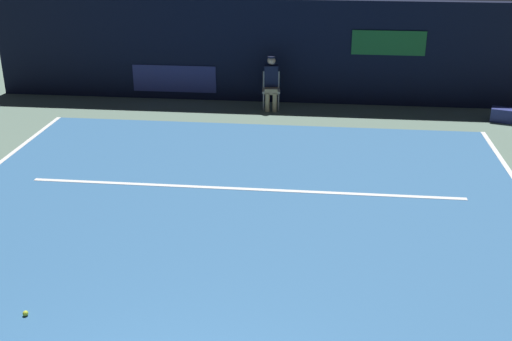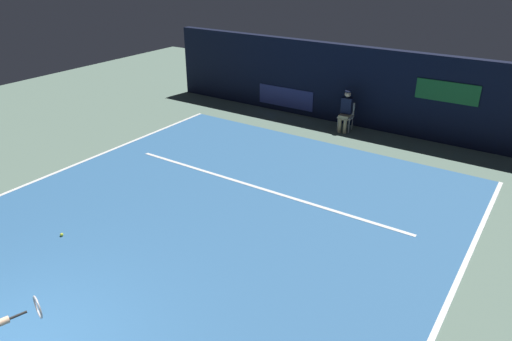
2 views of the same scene
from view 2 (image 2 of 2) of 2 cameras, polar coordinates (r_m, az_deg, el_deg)
ground_plane at (r=10.30m, az=-5.81°, el=-6.37°), size 29.36×29.36×0.00m
court_surface at (r=10.30m, az=-5.81°, el=-6.34°), size 9.99×11.31×0.01m
line_sideline_left at (r=8.60m, az=21.77°, el=-15.54°), size 0.10×11.31×0.01m
line_sideline_right at (r=13.67m, az=-22.10°, el=0.18°), size 0.10×11.31×0.01m
line_service at (r=11.68m, az=0.32°, el=-2.10°), size 7.79×0.10×0.01m
back_wall at (r=16.01m, az=11.91°, el=9.94°), size 14.48×0.33×2.60m
line_judge_on_chair at (r=15.50m, az=10.82°, el=7.16°), size 0.47×0.55×1.32m
tennis_ball at (r=10.58m, az=-22.45°, el=-7.18°), size 0.07×0.07×0.07m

